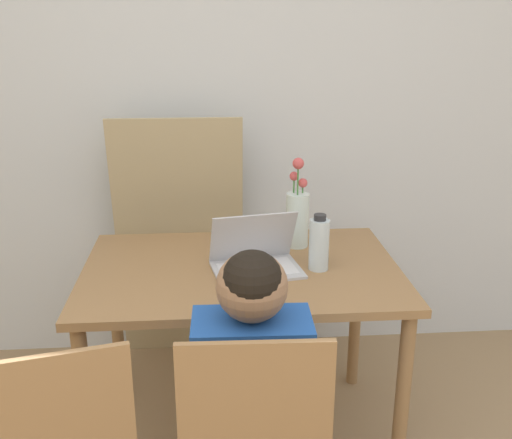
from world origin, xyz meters
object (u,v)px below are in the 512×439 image
object	(u,v)px
water_bottle	(319,244)
person_seated	(251,373)
flower_vase	(297,215)
laptop	(255,256)

from	to	relation	value
water_bottle	person_seated	bearing A→B (deg)	-118.13
flower_vase	water_bottle	xyz separation A→B (m)	(0.04, -0.24, -0.03)
person_seated	laptop	world-z (taller)	person_seated
person_seated	flower_vase	xyz separation A→B (m)	(0.24, 0.76, 0.21)
laptop	person_seated	bearing A→B (deg)	-105.57
person_seated	flower_vase	world-z (taller)	flower_vase
person_seated	laptop	xyz separation A→B (m)	(0.05, 0.54, 0.13)
flower_vase	water_bottle	world-z (taller)	flower_vase
person_seated	laptop	size ratio (longest dim) A/B	3.04
flower_vase	laptop	bearing A→B (deg)	-130.31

